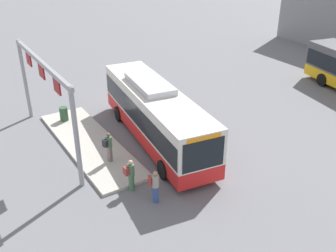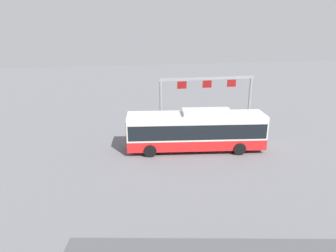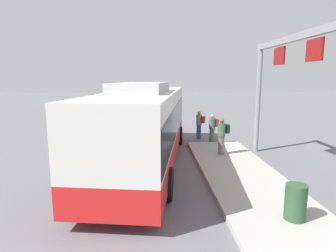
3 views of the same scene
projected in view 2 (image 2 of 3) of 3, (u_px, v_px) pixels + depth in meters
The scene contains 8 objects.
ground_plane at pixel (195, 150), 25.62m from camera, with size 120.00×120.00×0.00m, color slate.
platform_curb at pixel (201, 134), 29.20m from camera, with size 10.00×2.80×0.16m, color #B2ADA3.
bus_main at pixel (196, 129), 25.06m from camera, with size 11.42×4.03×3.46m.
person_boarding at pixel (132, 132), 27.25m from camera, with size 0.53×0.61×1.67m.
person_waiting_near at pixel (147, 129), 27.98m from camera, with size 0.36×0.54×1.67m.
person_waiting_mid at pixel (176, 126), 28.31m from camera, with size 0.46×0.59×1.67m.
platform_sign_gantry at pixel (207, 92), 29.98m from camera, with size 9.60×0.24×5.20m.
trash_bin at pixel (235, 125), 29.95m from camera, with size 0.52×0.52×0.90m, color #2D5133.
Camera 2 is at (6.92, 22.82, 9.84)m, focal length 32.71 mm.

